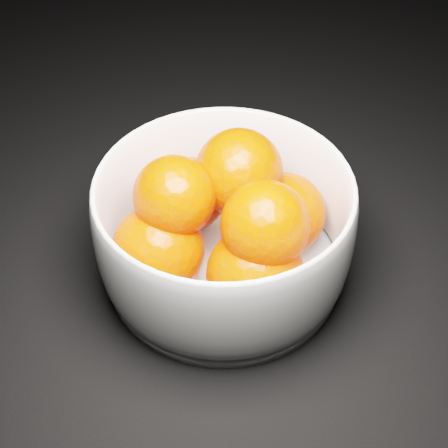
# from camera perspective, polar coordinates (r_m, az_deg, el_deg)

# --- Properties ---
(ground) EXTENTS (3.00, 3.00, 0.00)m
(ground) POSITION_cam_1_polar(r_m,az_deg,el_deg) (0.84, 4.92, 8.31)
(ground) COLOR black
(ground) RESTS_ON ground
(bowl) EXTENTS (0.25, 0.25, 0.12)m
(bowl) POSITION_cam_1_polar(r_m,az_deg,el_deg) (0.61, -0.00, -0.41)
(bowl) COLOR white
(bowl) RESTS_ON ground
(orange_pile) EXTENTS (0.20, 0.18, 0.14)m
(orange_pile) POSITION_cam_1_polar(r_m,az_deg,el_deg) (0.60, 0.08, 0.28)
(orange_pile) COLOR #F23400
(orange_pile) RESTS_ON bowl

